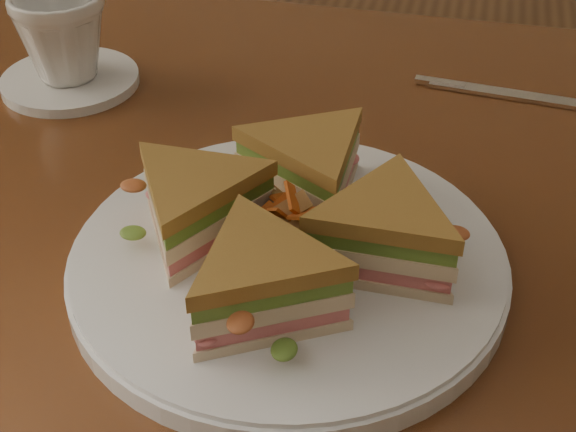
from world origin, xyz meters
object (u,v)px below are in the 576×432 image
at_px(plate, 288,263).
at_px(coffee_cup, 62,36).
at_px(table, 336,300).
at_px(sandwich_wedges, 288,222).
at_px(spoon, 229,167).
at_px(knife, 516,96).
at_px(saucer, 70,80).

distance_m(plate, coffee_cup, 0.36).
height_order(table, sandwich_wedges, sandwich_wedges).
bearing_deg(spoon, coffee_cup, 141.13).
bearing_deg(spoon, plate, -65.13).
bearing_deg(coffee_cup, plate, -33.16).
height_order(plate, knife, plate).
height_order(table, saucer, saucer).
distance_m(plate, sandwich_wedges, 0.04).
bearing_deg(spoon, saucer, 141.13).
bearing_deg(knife, coffee_cup, -164.76).
height_order(plate, spoon, plate).
bearing_deg(plate, spoon, 124.46).
distance_m(plate, knife, 0.34).
bearing_deg(spoon, knife, 28.92).
xyz_separation_m(plate, coffee_cup, (-0.28, 0.23, 0.04)).
bearing_deg(saucer, coffee_cup, 0.00).
distance_m(table, plate, 0.14).
height_order(table, plate, plate).
relative_size(table, sandwich_wedges, 4.75).
xyz_separation_m(sandwich_wedges, coffee_cup, (-0.28, 0.23, 0.01)).
bearing_deg(sandwich_wedges, spoon, 124.46).
relative_size(plate, knife, 1.45).
bearing_deg(plate, table, 74.06).
relative_size(table, knife, 5.57).
bearing_deg(saucer, knife, 9.85).
distance_m(table, saucer, 0.35).
relative_size(sandwich_wedges, coffee_cup, 2.77).
xyz_separation_m(spoon, knife, (0.24, 0.19, -0.00)).
relative_size(plate, saucer, 2.28).
distance_m(sandwich_wedges, knife, 0.34).
bearing_deg(coffee_cup, sandwich_wedges, -33.16).
height_order(plate, coffee_cup, coffee_cup).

